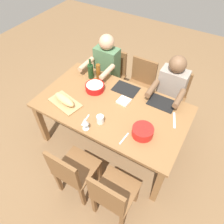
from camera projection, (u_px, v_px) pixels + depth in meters
The scene contains 23 objects.
ground_plane at pixel (112, 141), 3.06m from camera, with size 8.00×8.00×0.00m, color brown.
dining_table at pixel (112, 110), 2.57m from camera, with size 1.79×1.01×0.74m.
chair_near_right at pixel (112, 195), 2.05m from camera, with size 0.40×0.40×0.85m.
chair_near_center at pixel (72, 171), 2.22m from camera, with size 0.40×0.40×0.85m.
chair_far_left at pixel (112, 74), 3.36m from camera, with size 0.40×0.40×0.85m.
diner_far_left at pixel (106, 68), 3.09m from camera, with size 0.41×0.53×1.20m.
chair_far_center at pixel (140, 84), 3.19m from camera, with size 0.40×0.40×0.85m.
chair_far_right at pixel (171, 95), 3.01m from camera, with size 0.40×0.40×0.85m.
diner_far_right at pixel (170, 91), 2.75m from camera, with size 0.41×0.53×1.20m.
serving_bowl_salad at pixel (143, 131), 2.19m from camera, with size 0.23×0.23×0.10m.
serving_bowl_pasta at pixel (95, 87), 2.67m from camera, with size 0.24×0.24×0.08m.
cutting_board at pixel (65, 103), 2.53m from camera, with size 0.40×0.22×0.02m, color tan.
bread_loaf at pixel (64, 99), 2.49m from camera, with size 0.32×0.11×0.09m, color tan.
wine_bottle at pixel (91, 71), 2.80m from camera, with size 0.08×0.08×0.29m.
beer_bottle at pixel (98, 72), 2.78m from camera, with size 0.06×0.06×0.22m, color brown.
wine_glass at pixel (85, 122), 2.20m from camera, with size 0.08×0.08×0.17m.
fork_near_right at pixel (124, 139), 2.19m from camera, with size 0.02×0.17×0.01m, color silver.
cup_near_center at pixel (100, 119), 2.31m from camera, with size 0.08×0.08×0.10m, color white.
fork_near_center at pixel (85, 120), 2.36m from camera, with size 0.02×0.17×0.01m, color silver.
placemat_far_center at pixel (126, 89), 2.71m from camera, with size 0.32×0.23×0.01m, color black.
placemat_far_right at pixel (162, 103), 2.54m from camera, with size 0.32×0.23×0.01m, color black.
carving_knife at pixel (174, 120), 2.36m from camera, with size 0.23×0.02×0.01m, color silver.
napkin_stack at pixel (124, 101), 2.55m from camera, with size 0.14×0.14×0.02m, color white.
Camera 1 is at (0.90, -1.51, 2.55)m, focal length 33.88 mm.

